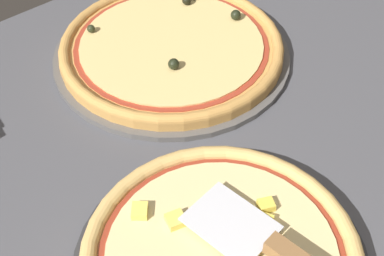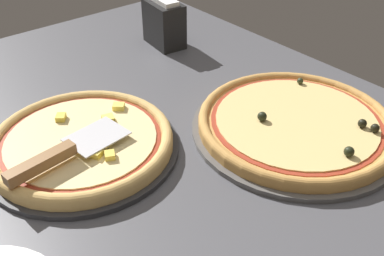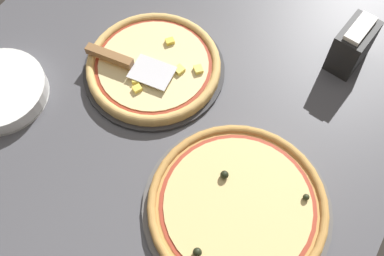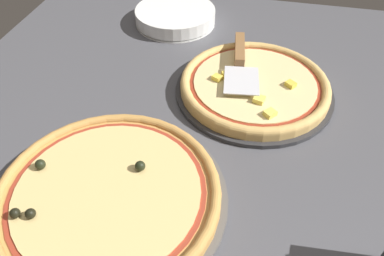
{
  "view_description": "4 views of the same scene",
  "coord_description": "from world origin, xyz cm",
  "px_view_note": "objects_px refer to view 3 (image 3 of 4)",
  "views": [
    {
      "loc": [
        -28.82,
        -30.22,
        57.42
      ],
      "look_at": [
        5.65,
        9.88,
        3.0
      ],
      "focal_mm": 50.0,
      "sensor_mm": 36.0,
      "label": 1
    },
    {
      "loc": [
        58.49,
        -33.92,
        51.11
      ],
      "look_at": [
        5.65,
        9.88,
        3.0
      ],
      "focal_mm": 42.0,
      "sensor_mm": 36.0,
      "label": 2
    },
    {
      "loc": [
        47.38,
        35.23,
        92.02
      ],
      "look_at": [
        5.65,
        9.88,
        3.0
      ],
      "focal_mm": 42.0,
      "sensor_mm": 36.0,
      "label": 3
    },
    {
      "loc": [
        -5.72,
        60.8,
        53.17
      ],
      "look_at": [
        5.65,
        9.88,
        3.0
      ],
      "focal_mm": 35.0,
      "sensor_mm": 36.0,
      "label": 4
    }
  ],
  "objects_px": {
    "serving_spatula": "(121,59)",
    "napkin_holder": "(352,45)",
    "pizza_front": "(154,66)",
    "pizza_back": "(238,205)"
  },
  "relations": [
    {
      "from": "serving_spatula",
      "to": "napkin_holder",
      "type": "relative_size",
      "value": 1.78
    },
    {
      "from": "pizza_front",
      "to": "pizza_back",
      "type": "xyz_separation_m",
      "value": [
        0.21,
        0.35,
        -0.0
      ]
    },
    {
      "from": "pizza_back",
      "to": "serving_spatula",
      "type": "xyz_separation_m",
      "value": [
        -0.17,
        -0.42,
        0.03
      ]
    },
    {
      "from": "pizza_back",
      "to": "serving_spatula",
      "type": "relative_size",
      "value": 1.66
    },
    {
      "from": "pizza_back",
      "to": "napkin_holder",
      "type": "relative_size",
      "value": 2.96
    },
    {
      "from": "pizza_front",
      "to": "napkin_holder",
      "type": "relative_size",
      "value": 2.6
    },
    {
      "from": "pizza_front",
      "to": "serving_spatula",
      "type": "height_order",
      "value": "serving_spatula"
    },
    {
      "from": "pizza_front",
      "to": "pizza_back",
      "type": "distance_m",
      "value": 0.41
    },
    {
      "from": "napkin_holder",
      "to": "serving_spatula",
      "type": "bearing_deg",
      "value": -55.45
    },
    {
      "from": "pizza_front",
      "to": "serving_spatula",
      "type": "bearing_deg",
      "value": -59.29
    }
  ]
}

